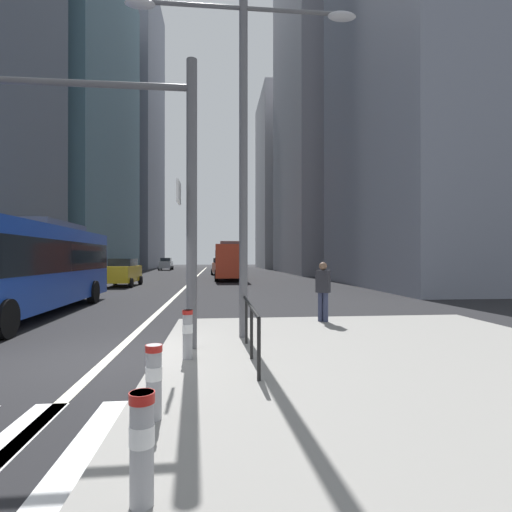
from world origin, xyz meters
TOP-DOWN VIEW (x-y plane):
  - ground_plane at (0.00, 20.00)m, footprint 160.00×160.00m
  - median_island at (5.50, -1.00)m, footprint 9.00×10.00m
  - lane_centre_line at (0.00, 30.00)m, footprint 0.20×80.00m
  - office_tower_left_mid at (-16.00, 40.15)m, footprint 12.78×24.36m
  - office_tower_left_far at (-16.00, 66.77)m, footprint 13.80×20.32m
  - office_tower_right_near at (17.00, 18.05)m, footprint 10.31×16.88m
  - office_tower_right_mid at (17.00, 42.52)m, footprint 11.99×20.90m
  - office_tower_right_far at (17.00, 66.19)m, footprint 13.40×16.92m
  - city_bus_blue_oncoming at (-4.38, 5.93)m, footprint 2.90×11.77m
  - city_bus_red_receding at (3.32, 28.08)m, footprint 2.76×10.75m
  - car_oncoming_mid at (-5.93, 54.45)m, footprint 2.10×4.30m
  - car_receding_near at (2.46, 37.73)m, footprint 2.06×4.24m
  - car_receding_far at (2.46, 55.51)m, footprint 2.04×4.52m
  - car_oncoming_far at (-4.46, 20.07)m, footprint 2.12×4.25m
  - traffic_signal_gantry at (-0.30, 0.09)m, footprint 5.86×0.65m
  - street_lamp_post at (2.78, 1.13)m, footprint 5.50×0.32m
  - bollard_front at (1.60, -5.00)m, footprint 0.20×0.20m
  - bollard_left at (1.43, -3.42)m, footprint 0.20×0.20m
  - bollard_right at (1.62, -0.75)m, footprint 0.20×0.20m
  - pedestrian_railing at (2.80, -0.22)m, footprint 0.06×3.90m
  - pedestrian_waiting at (5.26, 3.09)m, footprint 0.45×0.42m

SIDE VIEW (x-z plane):
  - ground_plane at x=0.00m, z-range 0.00..0.00m
  - lane_centre_line at x=0.00m, z-range 0.00..0.01m
  - median_island at x=5.50m, z-range 0.00..0.15m
  - bollard_front at x=1.60m, z-range 0.20..1.06m
  - bollard_left at x=1.43m, z-range 0.20..1.07m
  - bollard_right at x=1.62m, z-range 0.20..1.11m
  - pedestrian_railing at x=2.80m, z-range 0.37..1.35m
  - car_oncoming_far at x=-4.46m, z-range 0.02..1.96m
  - car_receding_near at x=2.46m, z-range 0.02..1.96m
  - car_oncoming_mid at x=-5.93m, z-range 0.02..1.96m
  - car_receding_far at x=2.46m, z-range 0.02..1.96m
  - pedestrian_waiting at x=5.26m, z-range 0.25..1.99m
  - city_bus_red_receding at x=3.32m, z-range 0.14..3.54m
  - city_bus_blue_oncoming at x=-4.38m, z-range 0.14..3.54m
  - traffic_signal_gantry at x=-0.30m, z-range 1.10..7.10m
  - street_lamp_post at x=2.78m, z-range 1.28..9.28m
  - office_tower_right_far at x=17.00m, z-range 0.00..32.93m
  - office_tower_right_near at x=17.00m, z-range 0.00..36.20m
  - office_tower_left_mid at x=-16.00m, z-range 0.00..39.00m
  - office_tower_right_mid at x=17.00m, z-range 0.00..44.97m
  - office_tower_left_far at x=-16.00m, z-range 0.00..52.01m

